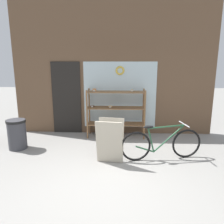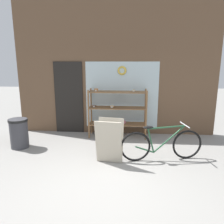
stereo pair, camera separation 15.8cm
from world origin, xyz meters
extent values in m
plane|color=gray|center=(0.00, 0.00, 0.00)|extent=(30.00, 30.00, 0.00)
cube|color=brown|center=(0.00, 2.95, 1.88)|extent=(5.76, 0.08, 3.76)
cube|color=silver|center=(0.20, 2.90, 1.15)|extent=(2.09, 0.02, 1.90)
cube|color=black|center=(-1.37, 2.89, 1.05)|extent=(0.84, 0.03, 2.10)
torus|color=gold|center=(0.20, 2.88, 1.85)|extent=(0.26, 0.06, 0.26)
cylinder|color=brown|center=(-0.69, 2.37, 0.68)|extent=(0.04, 0.04, 1.35)
cylinder|color=brown|center=(0.88, 2.37, 0.68)|extent=(0.04, 0.04, 1.35)
cylinder|color=brown|center=(-0.69, 2.79, 0.68)|extent=(0.04, 0.04, 1.35)
cylinder|color=brown|center=(0.88, 2.79, 0.68)|extent=(0.04, 0.04, 1.35)
cube|color=brown|center=(0.10, 2.58, 0.38)|extent=(1.61, 0.46, 0.02)
cube|color=brown|center=(0.10, 2.58, 0.84)|extent=(1.61, 0.46, 0.02)
cube|color=brown|center=(0.10, 2.58, 1.29)|extent=(1.61, 0.46, 0.02)
cylinder|color=pink|center=(0.26, 2.64, 0.41)|extent=(0.15, 0.15, 0.05)
cube|color=white|center=(0.26, 2.56, 0.40)|extent=(0.05, 0.00, 0.04)
torus|color=#4C2D1E|center=(-0.57, 2.66, 0.86)|extent=(0.13, 0.13, 0.03)
cube|color=white|center=(-0.57, 2.58, 0.87)|extent=(0.05, 0.00, 0.04)
torus|color=#B27A42|center=(-0.15, 2.65, 0.41)|extent=(0.16, 0.16, 0.04)
cube|color=white|center=(-0.15, 2.56, 0.40)|extent=(0.05, 0.00, 0.04)
ellipsoid|color=brown|center=(-0.30, 2.48, 0.41)|extent=(0.08, 0.07, 0.06)
cube|color=white|center=(-0.30, 2.43, 0.40)|extent=(0.05, 0.00, 0.04)
cylinder|color=#C67F42|center=(-0.51, 2.68, 1.33)|extent=(0.10, 0.10, 0.07)
cube|color=white|center=(-0.51, 2.62, 1.31)|extent=(0.05, 0.00, 0.04)
torus|color=tan|center=(-0.06, 2.61, 0.87)|extent=(0.12, 0.12, 0.04)
cube|color=white|center=(-0.06, 2.54, 0.87)|extent=(0.05, 0.00, 0.04)
ellipsoid|color=tan|center=(0.54, 2.68, 1.32)|extent=(0.07, 0.06, 0.05)
cube|color=white|center=(0.54, 2.63, 1.31)|extent=(0.05, 0.00, 0.04)
torus|color=black|center=(0.57, 1.00, 0.33)|extent=(0.65, 0.17, 0.66)
torus|color=black|center=(1.69, 1.22, 0.33)|extent=(0.65, 0.17, 0.66)
cylinder|color=#235133|center=(1.29, 1.14, 0.47)|extent=(0.67, 0.16, 0.60)
cylinder|color=#235133|center=(1.22, 1.13, 0.74)|extent=(0.79, 0.18, 0.07)
cylinder|color=#235133|center=(0.89, 1.06, 0.45)|extent=(0.18, 0.06, 0.54)
cylinder|color=#235133|center=(0.77, 1.04, 0.25)|extent=(0.41, 0.11, 0.18)
ellipsoid|color=black|center=(0.82, 1.05, 0.75)|extent=(0.23, 0.13, 0.06)
cylinder|color=#B2B2B7|center=(1.61, 1.20, 0.78)|extent=(0.11, 0.46, 0.02)
cube|color=#B2A893|center=(0.01, 0.82, 0.47)|extent=(0.57, 0.27, 0.93)
cube|color=#B2A893|center=(0.03, 1.00, 0.47)|extent=(0.57, 0.27, 0.93)
cylinder|color=#38383D|center=(-2.28, 1.56, 0.36)|extent=(0.43, 0.43, 0.73)
cylinder|color=black|center=(-2.28, 1.56, 0.70)|extent=(0.46, 0.46, 0.06)
camera|label=1|loc=(0.26, -3.39, 2.08)|focal=35.00mm
camera|label=2|loc=(0.42, -3.38, 2.08)|focal=35.00mm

